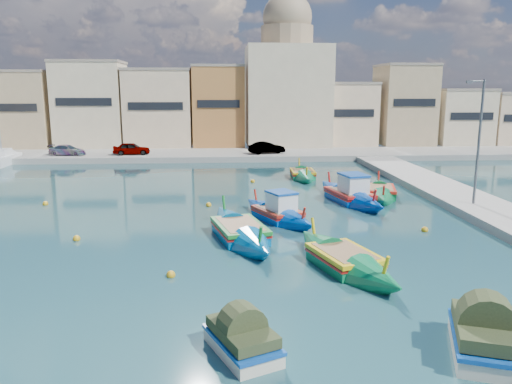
# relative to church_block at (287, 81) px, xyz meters

# --- Properties ---
(ground) EXTENTS (160.00, 160.00, 0.00)m
(ground) POSITION_rel_church_block_xyz_m (-10.00, -40.00, -8.41)
(ground) COLOR #112C34
(ground) RESTS_ON ground
(north_quay) EXTENTS (80.00, 8.00, 0.60)m
(north_quay) POSITION_rel_church_block_xyz_m (-10.00, -8.00, -8.11)
(north_quay) COLOR gray
(north_quay) RESTS_ON ground
(north_townhouses) EXTENTS (83.20, 7.87, 10.19)m
(north_townhouses) POSITION_rel_church_block_xyz_m (-3.32, -0.64, -3.41)
(north_townhouses) COLOR beige
(north_townhouses) RESTS_ON ground
(church_block) EXTENTS (10.00, 10.00, 19.10)m
(church_block) POSITION_rel_church_block_xyz_m (0.00, 0.00, 0.00)
(church_block) COLOR beige
(church_block) RESTS_ON ground
(quay_street_lamp) EXTENTS (1.18, 0.16, 8.00)m
(quay_street_lamp) POSITION_rel_church_block_xyz_m (7.44, -34.00, -4.07)
(quay_street_lamp) COLOR #595B60
(quay_street_lamp) RESTS_ON ground
(parked_cars) EXTENTS (25.20, 2.40, 1.31)m
(parked_cars) POSITION_rel_church_block_xyz_m (-15.15, -9.50, -7.19)
(parked_cars) COLOR #4C1919
(parked_cars) RESTS_ON north_quay
(luzzu_turquoise_cabin) EXTENTS (3.97, 9.63, 3.02)m
(luzzu_turquoise_cabin) POSITION_rel_church_block_xyz_m (0.55, -30.74, -8.04)
(luzzu_turquoise_cabin) COLOR #003B9F
(luzzu_turquoise_cabin) RESTS_ON ground
(luzzu_blue_cabin) EXTENTS (4.81, 7.61, 2.67)m
(luzzu_blue_cabin) POSITION_rel_church_block_xyz_m (-4.81, -35.26, -8.08)
(luzzu_blue_cabin) COLOR #0041A6
(luzzu_blue_cabin) RESTS_ON ground
(luzzu_cyan_mid) EXTENTS (3.77, 8.23, 2.37)m
(luzzu_cyan_mid) POSITION_rel_church_block_xyz_m (3.13, -29.28, -8.16)
(luzzu_cyan_mid) COLOR #0B7640
(luzzu_cyan_mid) RESTS_ON ground
(luzzu_green) EXTENTS (2.11, 7.40, 2.31)m
(luzzu_green) POSITION_rel_church_block_xyz_m (-1.19, -21.40, -8.16)
(luzzu_green) COLOR #0B744A
(luzzu_green) RESTS_ON ground
(luzzu_blue_south) EXTENTS (4.30, 9.55, 2.69)m
(luzzu_blue_south) POSITION_rel_church_block_xyz_m (-7.13, -38.77, -8.13)
(luzzu_blue_south) COLOR #005D9D
(luzzu_blue_south) RESTS_ON ground
(luzzu_cyan_south) EXTENTS (4.34, 8.37, 2.53)m
(luzzu_cyan_south) POSITION_rel_church_block_xyz_m (-2.84, -43.33, -8.14)
(luzzu_cyan_south) COLOR #0B7644
(luzzu_cyan_south) RESTS_ON ground
(tender_near) EXTENTS (2.36, 2.97, 1.29)m
(tender_near) POSITION_rel_church_block_xyz_m (-7.43, -50.09, -8.01)
(tender_near) COLOR beige
(tender_near) RESTS_ON ground
(tender_far) EXTENTS (2.72, 3.58, 1.57)m
(tender_far) POSITION_rel_church_block_xyz_m (-0.56, -50.57, -7.92)
(tender_far) COLOR beige
(tender_far) RESTS_ON ground
(yacht_north) EXTENTS (2.37, 7.94, 10.55)m
(yacht_north) POSITION_rel_church_block_xyz_m (-30.37, -10.17, -7.99)
(yacht_north) COLOR white
(yacht_north) RESTS_ON ground
(mooring_buoys) EXTENTS (22.72, 21.07, 0.36)m
(mooring_buoys) POSITION_rel_church_block_xyz_m (-9.46, -34.36, -8.33)
(mooring_buoys) COLOR gold
(mooring_buoys) RESTS_ON ground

